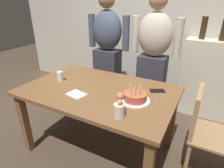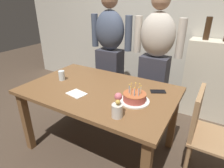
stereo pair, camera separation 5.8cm
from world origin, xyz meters
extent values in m
plane|color=#47382B|center=(0.00, 0.00, 0.00)|extent=(10.00, 10.00, 0.00)
cube|color=beige|center=(0.00, 1.55, 1.30)|extent=(5.20, 0.10, 2.60)
cube|color=brown|center=(0.00, 0.00, 0.72)|extent=(1.50, 0.96, 0.03)
cube|color=brown|center=(-0.68, -0.41, 0.35)|extent=(0.07, 0.07, 0.70)
cube|color=brown|center=(-0.68, 0.41, 0.35)|extent=(0.07, 0.07, 0.70)
cube|color=brown|center=(0.68, 0.41, 0.35)|extent=(0.07, 0.07, 0.70)
cylinder|color=white|center=(0.41, -0.05, 0.75)|extent=(0.26, 0.26, 0.01)
cylinder|color=#B24C42|center=(0.41, -0.05, 0.78)|extent=(0.20, 0.20, 0.06)
cylinder|color=#B75B33|center=(0.41, -0.05, 0.82)|extent=(0.20, 0.20, 0.01)
cylinder|color=#93B7DB|center=(0.36, -0.07, 0.85)|extent=(0.01, 0.01, 0.07)
sphere|color=#F9C64C|center=(0.36, -0.07, 0.90)|extent=(0.01, 0.01, 0.01)
cylinder|color=beige|center=(0.39, -0.10, 0.85)|extent=(0.01, 0.01, 0.07)
sphere|color=#F9C64C|center=(0.39, -0.10, 0.90)|extent=(0.01, 0.01, 0.01)
cylinder|color=#93B7DB|center=(0.43, -0.10, 0.85)|extent=(0.01, 0.01, 0.07)
sphere|color=#F9C64C|center=(0.43, -0.10, 0.90)|extent=(0.01, 0.01, 0.01)
cylinder|color=#93B7DB|center=(0.45, -0.07, 0.85)|extent=(0.01, 0.01, 0.07)
sphere|color=#F9C64C|center=(0.45, -0.07, 0.90)|extent=(0.01, 0.01, 0.01)
cylinder|color=beige|center=(0.46, -0.04, 0.85)|extent=(0.01, 0.01, 0.07)
sphere|color=#F9C64C|center=(0.46, -0.04, 0.90)|extent=(0.01, 0.01, 0.01)
cylinder|color=#EAB266|center=(0.43, -0.01, 0.85)|extent=(0.01, 0.01, 0.07)
sphere|color=#F9C64C|center=(0.43, -0.01, 0.90)|extent=(0.01, 0.01, 0.01)
cylinder|color=#EAB266|center=(0.39, -0.01, 0.85)|extent=(0.01, 0.01, 0.07)
sphere|color=#F9C64C|center=(0.39, -0.01, 0.90)|extent=(0.01, 0.01, 0.01)
cylinder|color=#EAB266|center=(0.37, -0.03, 0.85)|extent=(0.01, 0.01, 0.07)
sphere|color=#F9C64C|center=(0.37, -0.03, 0.90)|extent=(0.01, 0.01, 0.01)
cylinder|color=silver|center=(-0.48, -0.02, 0.79)|extent=(0.07, 0.07, 0.11)
cube|color=black|center=(0.53, 0.23, 0.74)|extent=(0.16, 0.13, 0.01)
cube|color=white|center=(-0.12, -0.20, 0.74)|extent=(0.19, 0.16, 0.01)
cylinder|color=silver|center=(0.39, -0.33, 0.79)|extent=(0.09, 0.09, 0.11)
sphere|color=gold|center=(0.40, -0.34, 0.87)|extent=(0.04, 0.04, 0.04)
sphere|color=#DB6670|center=(0.39, -0.31, 0.90)|extent=(0.06, 0.06, 0.06)
cube|color=#33333D|center=(-0.35, 0.79, 0.46)|extent=(0.34, 0.23, 0.92)
ellipsoid|color=#424C60|center=(-0.35, 0.79, 1.18)|extent=(0.41, 0.27, 0.52)
sphere|color=#936B51|center=(-0.35, 0.79, 1.55)|extent=(0.21, 0.21, 0.21)
cylinder|color=#424C60|center=(-0.09, 0.82, 1.15)|extent=(0.09, 0.09, 0.44)
cylinder|color=#424C60|center=(-0.61, 0.82, 1.15)|extent=(0.09, 0.09, 0.44)
cube|color=#33333D|center=(0.30, 0.79, 0.46)|extent=(0.34, 0.23, 0.92)
ellipsoid|color=beige|center=(0.30, 0.79, 1.18)|extent=(0.41, 0.27, 0.52)
sphere|color=tan|center=(0.30, 0.79, 1.55)|extent=(0.21, 0.21, 0.21)
cylinder|color=beige|center=(0.56, 0.82, 1.15)|extent=(0.09, 0.09, 0.44)
cylinder|color=beige|center=(0.04, 0.82, 1.15)|extent=(0.09, 0.09, 0.44)
cube|color=#A37A51|center=(1.10, 0.16, 0.46)|extent=(0.42, 0.42, 0.02)
cube|color=#A37A51|center=(0.91, 0.16, 0.67)|extent=(0.04, 0.40, 0.40)
cylinder|color=#A37A51|center=(0.92, -0.02, 0.23)|extent=(0.04, 0.04, 0.45)
cylinder|color=#A37A51|center=(0.92, 0.34, 0.23)|extent=(0.04, 0.04, 0.45)
cube|color=beige|center=(1.00, 1.33, 0.54)|extent=(0.82, 0.30, 1.08)
cylinder|color=#382314|center=(0.77, 1.33, 1.22)|extent=(0.07, 0.07, 0.28)
camera|label=1|loc=(0.92, -1.43, 1.57)|focal=30.43mm
camera|label=2|loc=(0.97, -1.41, 1.57)|focal=30.43mm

